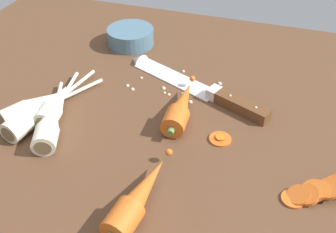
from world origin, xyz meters
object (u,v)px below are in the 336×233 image
object	(u,v)px
whole_carrot	(181,107)
parsnip_front	(40,110)
chefs_knife	(191,84)
carrot_slice_stray_near	(220,138)
whole_carrot_second	(138,198)
parsnip_mid_right	(38,106)
parsnip_back	(55,104)
carrot_slice_stack	(324,189)
prep_bowl	(131,36)
parsnip_mid_left	(49,123)

from	to	relation	value
whole_carrot	parsnip_front	size ratio (longest dim) A/B	0.75
chefs_knife	carrot_slice_stray_near	bearing A→B (deg)	-56.86
whole_carrot	whole_carrot_second	bearing A→B (deg)	-89.27
parsnip_mid_right	whole_carrot	bearing A→B (deg)	16.68
chefs_knife	whole_carrot_second	size ratio (longest dim) A/B	1.80
parsnip_front	carrot_slice_stray_near	size ratio (longest dim) A/B	6.22
parsnip_mid_right	parsnip_back	bearing A→B (deg)	25.67
carrot_slice_stack	carrot_slice_stray_near	xyz separation A→B (cm)	(-16.94, 7.29, -1.10)
whole_carrot	carrot_slice_stray_near	size ratio (longest dim) A/B	4.65
prep_bowl	carrot_slice_stray_near	bearing A→B (deg)	-44.29
chefs_knife	parsnip_mid_left	world-z (taller)	parsnip_mid_left
chefs_knife	prep_bowl	bearing A→B (deg)	145.03
whole_carrot_second	parsnip_mid_left	bearing A→B (deg)	152.64
parsnip_front	parsnip_back	distance (cm)	2.95
parsnip_back	carrot_slice_stray_near	world-z (taller)	parsnip_back
parsnip_mid_left	carrot_slice_stray_near	distance (cm)	29.79
chefs_knife	whole_carrot	size ratio (longest dim) A/B	1.85
whole_carrot	prep_bowl	distance (cm)	29.94
parsnip_front	carrot_slice_stray_near	bearing A→B (deg)	7.67
whole_carrot	parsnip_back	distance (cm)	23.16
parsnip_mid_left	carrot_slice_stack	size ratio (longest dim) A/B	1.69
chefs_knife	parsnip_mid_right	xyz separation A→B (cm)	(-24.31, -17.47, 1.33)
chefs_knife	whole_carrot_second	bearing A→B (deg)	-88.05
whole_carrot_second	prep_bowl	bearing A→B (deg)	113.60
parsnip_front	carrot_slice_stack	size ratio (longest dim) A/B	2.09
chefs_knife	parsnip_mid_left	distance (cm)	28.92
whole_carrot	parsnip_mid_right	bearing A→B (deg)	-163.32
whole_carrot_second	parsnip_front	world-z (taller)	whole_carrot_second
whole_carrot	whole_carrot_second	world-z (taller)	same
parsnip_mid_right	whole_carrot_second	bearing A→B (deg)	-29.58
chefs_knife	prep_bowl	world-z (taller)	prep_bowl
chefs_knife	whole_carrot_second	xyz separation A→B (cm)	(1.08, -31.88, 1.45)
whole_carrot	carrot_slice_stack	bearing A→B (deg)	-24.25
prep_bowl	parsnip_mid_right	bearing A→B (deg)	-100.81
chefs_knife	whole_carrot	world-z (taller)	whole_carrot
carrot_slice_stray_near	parsnip_front	bearing A→B (deg)	-172.33
parsnip_front	parsnip_mid_right	bearing A→B (deg)	134.44
whole_carrot	whole_carrot_second	distance (cm)	21.94
whole_carrot_second	carrot_slice_stray_near	distance (cm)	19.65
carrot_slice_stray_near	whole_carrot_second	bearing A→B (deg)	-114.47
parsnip_mid_right	parsnip_mid_left	bearing A→B (deg)	-38.46
parsnip_mid_left	carrot_slice_stray_near	xyz separation A→B (cm)	(28.90, 7.05, -1.62)
parsnip_back	prep_bowl	distance (cm)	29.23
whole_carrot_second	parsnip_back	distance (cm)	27.55
parsnip_mid_left	carrot_slice_stack	bearing A→B (deg)	-0.29
whole_carrot	prep_bowl	xyz separation A→B (cm)	(-19.30, 22.89, 0.05)
whole_carrot	carrot_slice_stack	world-z (taller)	whole_carrot
whole_carrot_second	parsnip_mid_right	distance (cm)	29.19
parsnip_back	carrot_slice_stack	world-z (taller)	parsnip_back
whole_carrot_second	parsnip_mid_right	bearing A→B (deg)	150.42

